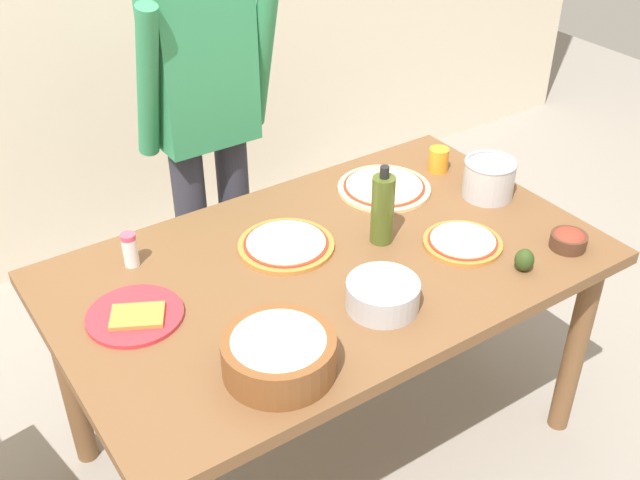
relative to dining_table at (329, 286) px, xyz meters
The scene contains 15 objects.
ground 0.67m from the dining_table, ahead, with size 8.00×8.00×0.00m, color gray.
dining_table is the anchor object (origin of this frame).
person_cook 0.80m from the dining_table, 90.50° to the left, with size 0.49×0.25×1.62m.
pizza_raw_on_board 0.47m from the dining_table, 31.77° to the left, with size 0.32×0.32×0.02m.
pizza_cooked_on_tray 0.18m from the dining_table, 115.10° to the left, with size 0.29×0.29×0.02m.
pizza_second_cooked 0.43m from the dining_table, 21.36° to the right, with size 0.24×0.24×0.02m.
plate_with_slice 0.59m from the dining_table, behind, with size 0.26×0.26×0.02m.
popcorn_bowl 0.50m from the dining_table, 139.57° to the right, with size 0.28×0.28×0.11m.
mixing_bowl_steel 0.28m from the dining_table, 90.91° to the right, with size 0.20×0.20×0.08m.
small_sauce_bowl 0.73m from the dining_table, 27.93° to the right, with size 0.11×0.11×0.06m.
olive_oil_bottle 0.28m from the dining_table, ahead, with size 0.07×0.07×0.26m.
steel_pot 0.68m from the dining_table, ahead, with size 0.17×0.17×0.13m.
cup_orange 0.70m from the dining_table, 21.14° to the left, with size 0.07×0.07×0.09m, color orange.
salt_shaker 0.60m from the dining_table, 147.28° to the left, with size 0.04×0.04×0.11m.
avocado 0.58m from the dining_table, 38.06° to the right, with size 0.06×0.06×0.07m, color #2D4219.
Camera 1 is at (-1.05, -1.51, 2.07)m, focal length 43.12 mm.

